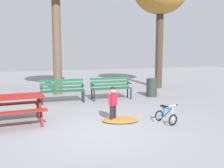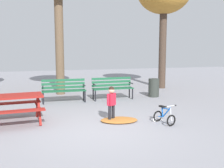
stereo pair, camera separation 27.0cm
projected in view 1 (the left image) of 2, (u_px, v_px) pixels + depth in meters
name	position (u px, v px, depth m)	size (l,w,h in m)	color
ground	(100.00, 130.00, 6.55)	(36.00, 36.00, 0.00)	gray
picnic_table	(8.00, 103.00, 6.90)	(1.90, 1.48, 0.79)	maroon
park_bench_far_left	(62.00, 89.00, 9.80)	(1.61, 0.50, 0.85)	#195133
park_bench_left	(111.00, 86.00, 10.43)	(1.60, 0.47, 0.85)	#195133
child_standing	(113.00, 101.00, 7.28)	(0.31, 0.27, 0.96)	black
kids_bicycle	(166.00, 116.00, 7.12)	(0.48, 0.62, 0.54)	black
leaf_pile	(121.00, 120.00, 7.33)	(1.02, 0.71, 0.07)	#B26B2D
trash_bin	(152.00, 88.00, 11.04)	(0.44, 0.44, 0.75)	#2D332D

